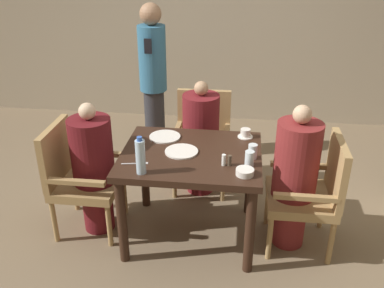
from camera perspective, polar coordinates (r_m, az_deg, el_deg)
name	(u,v)px	position (r m, az deg, el deg)	size (l,w,h in m)	color
ground_plane	(191,233)	(3.50, -0.09, -11.83)	(16.00, 16.00, 0.00)	#7A664C
wall_back	(217,6)	(5.27, 3.42, 17.91)	(8.00, 0.06, 2.80)	tan
dining_table	(191,166)	(3.16, -0.09, -2.97)	(1.01, 0.84, 0.73)	#331E14
chair_left_side	(77,175)	(3.44, -15.04, -3.96)	(0.50, 0.50, 0.88)	#A88451
diner_in_left_chair	(94,168)	(3.36, -12.98, -3.08)	(0.32, 0.32, 1.08)	#5B1419
chair_far_side	(202,137)	(3.93, 1.37, 0.96)	(0.50, 0.50, 0.88)	#A88451
diner_in_far_chair	(201,137)	(3.78, 1.17, 0.92)	(0.32, 0.32, 1.06)	maroon
chair_right_side	(312,190)	(3.25, 15.77, -5.91)	(0.50, 0.50, 0.88)	#A88451
diner_in_right_chair	(295,177)	(3.18, 13.53, -4.28)	(0.32, 0.32, 1.13)	maroon
standing_host	(153,79)	(4.32, -5.20, 8.59)	(0.27, 0.31, 1.59)	#2D2D33
plate_main_left	(165,137)	(3.34, -3.63, 0.98)	(0.24, 0.24, 0.01)	white
plate_main_right	(181,152)	(3.11, -1.42, -1.03)	(0.24, 0.24, 0.01)	white
teacup_with_saucer	(245,134)	(3.36, 7.14, 1.39)	(0.12, 0.12, 0.07)	white
bowl_small	(245,172)	(2.84, 7.06, -3.72)	(0.12, 0.12, 0.04)	white
water_bottle	(140,156)	(2.81, -6.89, -1.66)	(0.07, 0.07, 0.26)	silver
glass_tall_near	(253,152)	(3.03, 8.09, -1.00)	(0.06, 0.06, 0.11)	silver
glass_tall_mid	(249,159)	(2.94, 7.67, -1.93)	(0.06, 0.06, 0.11)	silver
salt_shaker	(224,160)	(2.93, 4.26, -2.13)	(0.03, 0.03, 0.08)	white
pepper_shaker	(229,161)	(2.93, 5.02, -2.21)	(0.03, 0.03, 0.08)	#4C3D2D
fork_beside_plate	(138,163)	(2.98, -7.26, -2.59)	(0.18, 0.05, 0.00)	silver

